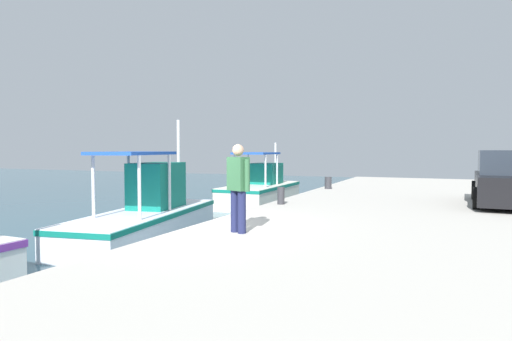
% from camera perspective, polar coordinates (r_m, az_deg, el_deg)
% --- Properties ---
extents(quay_pier, '(36.00, 10.00, 0.80)m').
position_cam_1_polar(quay_pier, '(8.14, 24.28, -11.65)').
color(quay_pier, '#BCB7AD').
rests_on(quay_pier, ground).
extents(fishing_boat_third, '(6.26, 2.77, 3.32)m').
position_cam_1_polar(fishing_boat_third, '(12.36, -13.98, -5.45)').
color(fishing_boat_third, white).
rests_on(fishing_boat_third, ground).
extents(fishing_boat_fourth, '(5.28, 2.12, 2.71)m').
position_cam_1_polar(fishing_boat_fourth, '(18.98, 0.65, -2.56)').
color(fishing_boat_fourth, silver).
rests_on(fishing_boat_fourth, ground).
extents(fisherman_standing, '(0.37, 0.56, 1.69)m').
position_cam_1_polar(fisherman_standing, '(8.38, -2.32, -1.81)').
color(fisherman_standing, '#1E234C').
rests_on(fisherman_standing, quay_pier).
extents(parked_car, '(4.15, 1.98, 1.57)m').
position_cam_1_polar(parked_car, '(14.40, 29.97, -1.11)').
color(parked_car, black).
rests_on(parked_car, quay_pier).
extents(mooring_bollard_nearest, '(0.21, 0.21, 0.50)m').
position_cam_1_polar(mooring_bollard_nearest, '(12.78, 3.25, -3.28)').
color(mooring_bollard_nearest, '#333338').
rests_on(mooring_bollard_nearest, quay_pier).
extents(mooring_bollard_second, '(0.28, 0.28, 0.48)m').
position_cam_1_polar(mooring_bollard_second, '(18.00, 9.33, -1.59)').
color(mooring_bollard_second, '#333338').
rests_on(mooring_bollard_second, quay_pier).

